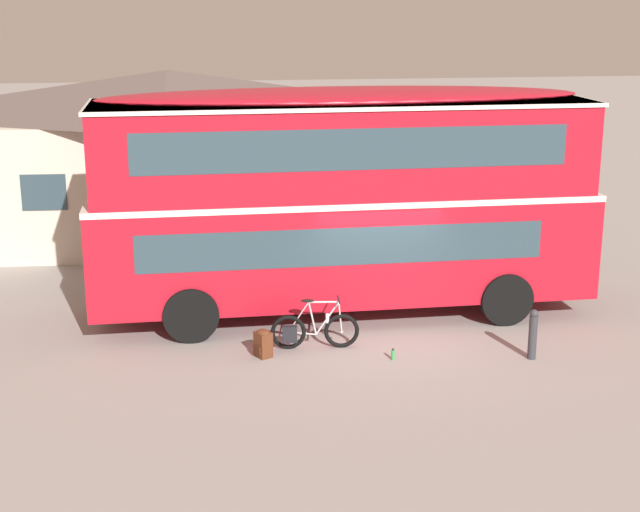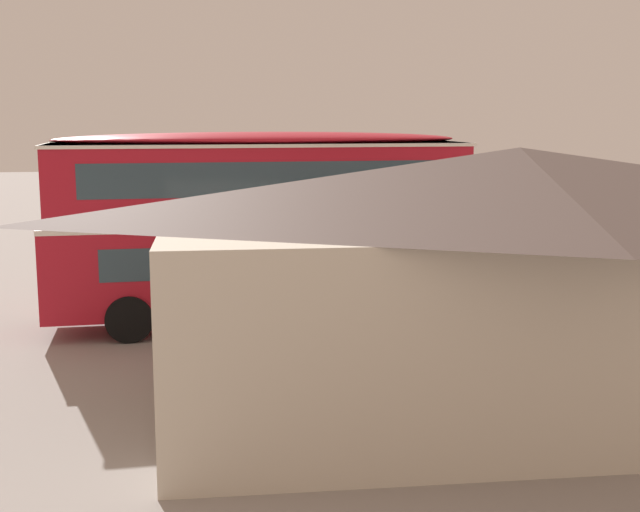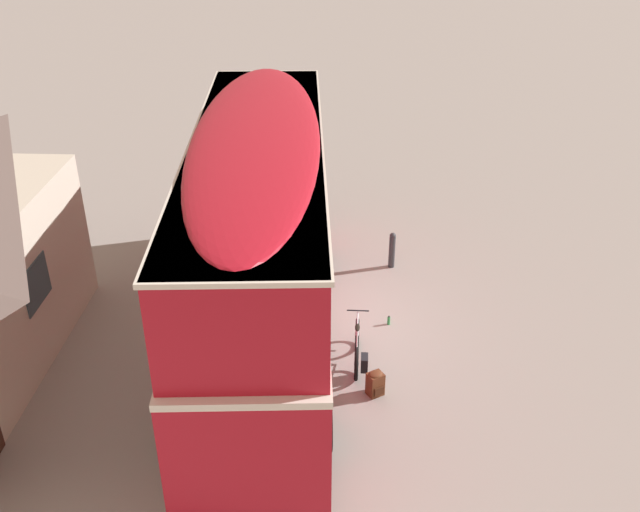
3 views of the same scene
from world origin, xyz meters
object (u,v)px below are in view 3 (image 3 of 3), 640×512
(double_decker_bus, at_px, (260,231))
(touring_bicycle, at_px, (358,349))
(kerb_bollard, at_px, (392,249))
(water_bottle_green_metal, at_px, (389,320))
(backpack_on_ground, at_px, (375,383))

(double_decker_bus, xyz_separation_m, touring_bicycle, (-0.91, -1.97, -2.27))
(double_decker_bus, distance_m, kerb_bollard, 4.85)
(touring_bicycle, distance_m, kerb_bollard, 4.15)
(touring_bicycle, bearing_deg, water_bottle_green_metal, -28.83)
(double_decker_bus, height_order, kerb_bollard, double_decker_bus)
(water_bottle_green_metal, bearing_deg, double_decker_bus, 100.43)
(backpack_on_ground, height_order, kerb_bollard, kerb_bollard)
(double_decker_bus, relative_size, water_bottle_green_metal, 47.80)
(backpack_on_ground, distance_m, kerb_bollard, 5.04)
(water_bottle_green_metal, bearing_deg, kerb_bollard, -6.76)
(touring_bicycle, xyz_separation_m, water_bottle_green_metal, (1.42, -0.78, -0.27))
(backpack_on_ground, xyz_separation_m, kerb_bollard, (4.97, -0.80, 0.22))
(touring_bicycle, relative_size, kerb_bollard, 1.76)
(backpack_on_ground, distance_m, water_bottle_green_metal, 2.44)
(water_bottle_green_metal, height_order, kerb_bollard, kerb_bollard)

